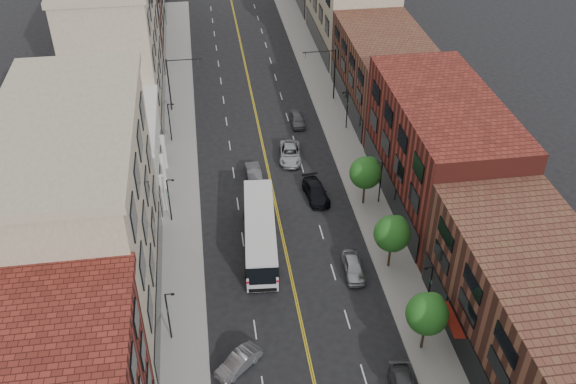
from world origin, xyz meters
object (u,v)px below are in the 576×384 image
car_angle_b (238,362)px  car_lane_behind (254,173)px  car_lane_b (290,153)px  car_lane_c (297,119)px  city_bus (260,231)px  car_parked_far (353,267)px  car_lane_a (316,192)px

car_angle_b → car_lane_behind: size_ratio=0.93×
car_lane_b → car_lane_c: 8.27m
car_angle_b → city_bus: bearing=126.2°
city_bus → car_lane_behind: bearing=91.8°
car_angle_b → car_lane_c: car_lane_c is taller
car_parked_far → car_lane_b: car_lane_b is taller
car_lane_a → car_angle_b: bearing=-121.1°
car_lane_behind → car_lane_c: car_lane_behind is taller
car_angle_b → car_lane_behind: (3.90, 26.41, 0.06)m
city_bus → car_lane_b: (5.24, 15.33, -1.22)m
city_bus → car_lane_a: 10.04m
car_parked_far → car_lane_b: bearing=100.7°
car_lane_behind → car_lane_a: size_ratio=0.86×
city_bus → car_parked_far: (8.15, -5.08, -1.23)m
car_parked_far → car_lane_a: 12.40m
car_lane_behind → car_lane_a: car_lane_a is taller
car_lane_behind → car_lane_c: size_ratio=1.07×
car_parked_far → car_lane_a: bearing=98.7°
car_lane_behind → car_lane_b: car_lane_b is taller
car_parked_far → car_lane_behind: (-7.60, 17.01, -0.01)m
car_angle_b → car_lane_c: size_ratio=0.99×
car_lane_behind → car_parked_far: bearing=112.8°
car_angle_b → car_lane_b: size_ratio=0.77×
car_lane_b → car_lane_behind: bearing=-137.2°
car_parked_far → car_lane_behind: car_parked_far is taller
car_angle_b → car_lane_b: car_lane_b is taller
car_parked_far → car_lane_a: car_lane_a is taller
car_angle_b → car_lane_c: bearing=123.4°
car_angle_b → car_parked_far: bearing=88.5°
car_lane_behind → car_lane_c: (6.80, 11.40, -0.02)m
car_angle_b → car_lane_c: (10.70, 37.82, 0.03)m
car_lane_b → car_lane_c: size_ratio=1.29×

